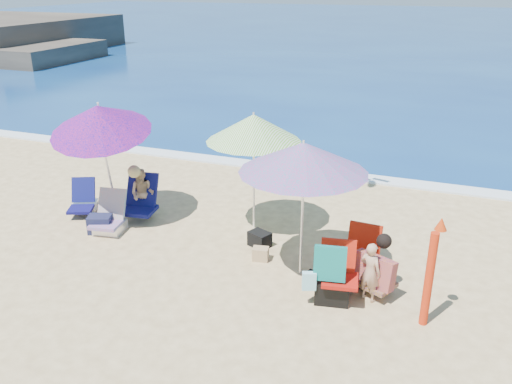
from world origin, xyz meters
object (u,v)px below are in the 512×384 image
(umbrella_turquoise, at_px, (304,158))
(umbrella_striped, at_px, (254,128))
(person_center, at_px, (373,270))
(camp_chair_right, at_px, (332,280))
(furled_umbrella, at_px, (431,269))
(chair_navy, at_px, (84,202))
(camp_chair_left, at_px, (359,265))
(umbrella_blue, at_px, (99,119))
(person_left, at_px, (142,194))
(chair_rainbow, at_px, (109,221))

(umbrella_turquoise, distance_m, umbrella_striped, 1.65)
(umbrella_striped, xyz_separation_m, person_center, (2.29, -1.41, -1.43))
(camp_chair_right, bearing_deg, furled_umbrella, -3.48)
(chair_navy, xyz_separation_m, camp_chair_right, (5.14, -1.33, 0.16))
(chair_navy, distance_m, camp_chair_left, 5.43)
(person_center, bearing_deg, chair_navy, 169.49)
(umbrella_blue, bearing_deg, chair_navy, 160.41)
(person_center, height_order, person_left, person_left)
(chair_navy, relative_size, person_left, 0.82)
(furled_umbrella, distance_m, chair_navy, 6.57)
(furled_umbrella, bearing_deg, person_left, 163.49)
(umbrella_turquoise, height_order, chair_navy, umbrella_turquoise)
(camp_chair_left, bearing_deg, chair_navy, 172.80)
(umbrella_striped, relative_size, chair_rainbow, 2.88)
(umbrella_striped, xyz_separation_m, person_left, (-2.11, -0.24, -1.38))
(furled_umbrella, height_order, chair_rainbow, furled_umbrella)
(chair_rainbow, height_order, camp_chair_right, camp_chair_right)
(chair_navy, xyz_separation_m, camp_chair_left, (5.39, -0.68, 0.09))
(person_left, bearing_deg, chair_rainbow, -111.12)
(chair_rainbow, xyz_separation_m, person_left, (0.26, 0.68, 0.29))
(camp_chair_left, relative_size, camp_chair_right, 0.95)
(umbrella_blue, bearing_deg, chair_rainbow, -56.37)
(umbrella_striped, height_order, chair_rainbow, umbrella_striped)
(umbrella_striped, bearing_deg, furled_umbrella, -30.14)
(umbrella_turquoise, distance_m, camp_chair_right, 1.73)
(person_left, bearing_deg, chair_navy, -174.28)
(umbrella_striped, height_order, camp_chair_right, umbrella_striped)
(umbrella_turquoise, height_order, person_left, umbrella_turquoise)
(umbrella_blue, bearing_deg, umbrella_striped, 14.06)
(umbrella_blue, distance_m, furled_umbrella, 5.82)
(umbrella_turquoise, height_order, camp_chair_left, umbrella_turquoise)
(umbrella_turquoise, relative_size, person_left, 1.99)
(furled_umbrella, xyz_separation_m, person_left, (-5.15, 1.53, -0.31))
(person_center, xyz_separation_m, person_left, (-4.41, 1.17, 0.05))
(chair_navy, height_order, chair_rainbow, chair_rainbow)
(camp_chair_left, relative_size, person_center, 0.96)
(chair_navy, bearing_deg, person_center, -10.51)
(furled_umbrella, relative_size, person_left, 1.37)
(umbrella_blue, xyz_separation_m, furled_umbrella, (5.60, -1.12, -1.14))
(furled_umbrella, xyz_separation_m, chair_navy, (-6.39, 1.40, -0.63))
(person_left, bearing_deg, person_center, -14.89)
(chair_rainbow, relative_size, person_left, 0.70)
(umbrella_turquoise, height_order, furled_umbrella, umbrella_turquoise)
(camp_chair_right, height_order, person_center, camp_chair_right)
(umbrella_turquoise, bearing_deg, person_center, -12.78)
(chair_navy, distance_m, chair_rainbow, 1.12)
(umbrella_striped, distance_m, person_left, 2.53)
(chair_navy, distance_m, person_center, 5.75)
(chair_rainbow, relative_size, camp_chair_right, 0.83)
(umbrella_striped, relative_size, umbrella_blue, 0.90)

